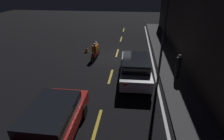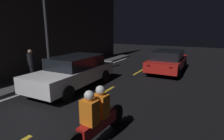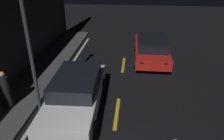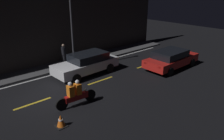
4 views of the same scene
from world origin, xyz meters
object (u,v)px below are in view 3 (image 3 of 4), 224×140
Objects in this scene: taxi_red at (151,48)px; street_lamp at (26,29)px; sedan_white at (76,93)px; pedestrian at (6,90)px.

taxi_red is 7.60m from street_lamp.
sedan_white is 0.81× the size of street_lamp.
sedan_white is 2.88m from street_lamp.
taxi_red is at bearing -45.88° from pedestrian.
sedan_white is at bearing -86.34° from street_lamp.
pedestrian is at bearing 133.76° from taxi_red.
sedan_white is 1.01× the size of taxi_red.
pedestrian is 0.27× the size of street_lamp.
pedestrian reaches higher than sedan_white.
pedestrian is (-0.26, 2.65, 0.12)m from sedan_white.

